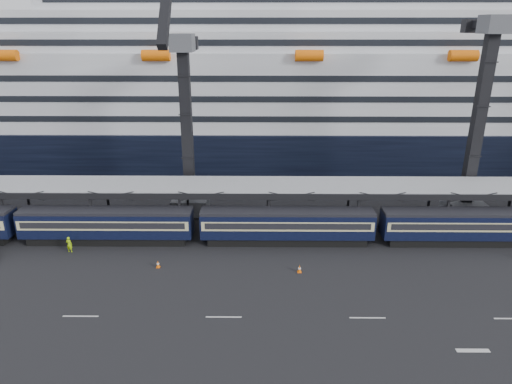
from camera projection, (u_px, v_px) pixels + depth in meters
ground at (380, 292)px, 41.69m from camera, size 260.00×260.00×0.00m
lane_markings at (497, 328)px, 36.70m from camera, size 111.00×4.27×0.02m
train at (317, 225)px, 50.35m from camera, size 133.05×3.00×4.05m
canopy at (354, 187)px, 53.02m from camera, size 130.00×6.25×5.53m
cruise_ship at (316, 89)px, 80.61m from camera, size 214.09×28.84×34.00m
crane_dark_near at (186, 122)px, 55.20m from camera, size 4.50×17.75×35.08m
crane_dark_mid at (482, 112)px, 53.46m from camera, size 4.50×18.24×39.64m
worker at (69, 244)px, 48.69m from camera, size 0.70×0.51×1.77m
traffic_cone_c at (158, 264)px, 45.73m from camera, size 0.39×0.39×0.77m
traffic_cone_d at (299, 269)px, 44.83m from camera, size 0.40×0.40×0.80m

